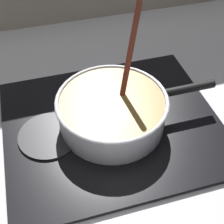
{
  "coord_description": "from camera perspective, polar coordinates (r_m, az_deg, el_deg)",
  "views": [
    {
      "loc": [
        -0.02,
        -0.33,
        0.63
      ],
      "look_at": [
        0.13,
        0.21,
        0.05
      ],
      "focal_mm": 51.11,
      "sensor_mm": 36.0,
      "label": 1
    }
  ],
  "objects": [
    {
      "name": "ground",
      "position": [
        0.73,
        -5.8,
        -17.88
      ],
      "size": [
        2.4,
        1.6,
        0.04
      ],
      "primitive_type": "cube",
      "color": "#B7B7BC"
    },
    {
      "name": "hob_plate",
      "position": [
        0.84,
        0.0,
        -2.22
      ],
      "size": [
        0.56,
        0.48,
        0.01
      ],
      "primitive_type": "cube",
      "color": "black",
      "rests_on": "ground"
    },
    {
      "name": "burner_ring",
      "position": [
        0.84,
        0.0,
        -1.76
      ],
      "size": [
        0.17,
        0.17,
        0.01
      ],
      "primitive_type": "torus",
      "color": "#592D0C",
      "rests_on": "hob_plate"
    },
    {
      "name": "spare_burner",
      "position": [
        0.82,
        -11.22,
        -4.12
      ],
      "size": [
        0.16,
        0.16,
        0.01
      ],
      "primitive_type": "cylinder",
      "color": "#262628",
      "rests_on": "hob_plate"
    },
    {
      "name": "cooking_pan",
      "position": [
        0.81,
        0.09,
        0.3
      ],
      "size": [
        0.42,
        0.28,
        0.3
      ],
      "color": "silver",
      "rests_on": "hob_plate"
    }
  ]
}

